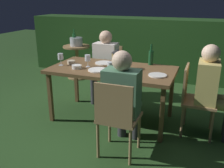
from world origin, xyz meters
name	(u,v)px	position (x,y,z in m)	size (l,w,h in m)	color
ground_plane	(112,118)	(0.00, 0.00, 0.00)	(16.00, 16.00, 0.00)	#26471E
dining_table	(112,72)	(0.00, 0.00, 0.69)	(1.67, 0.87, 0.75)	brown
chair_head_far	(194,97)	(1.08, 0.00, 0.49)	(0.40, 0.42, 0.87)	#9E7A51
person_in_mustard	(212,88)	(1.28, 0.00, 0.64)	(0.48, 0.38, 1.15)	tan
chair_side_right_a	(109,69)	(-0.38, 0.83, 0.49)	(0.42, 0.40, 0.87)	#9E7A51
person_in_cream	(104,63)	(-0.38, 0.63, 0.64)	(0.38, 0.47, 1.15)	white
chair_side_left_b	(117,116)	(0.38, -0.83, 0.49)	(0.42, 0.40, 0.87)	#9E7A51
person_in_green	(123,96)	(0.38, -0.63, 0.64)	(0.38, 0.47, 1.15)	#4C7A5B
lantern_centerpiece	(117,58)	(0.07, 0.00, 0.89)	(0.15, 0.15, 0.27)	black
green_bottle_on_table	(151,57)	(0.44, 0.38, 0.85)	(0.07, 0.07, 0.29)	#144723
wine_glass_a	(111,66)	(0.10, -0.32, 0.86)	(0.08, 0.08, 0.17)	silver
wine_glass_b	(88,58)	(-0.34, -0.05, 0.86)	(0.08, 0.08, 0.17)	silver
wine_glass_c	(61,57)	(-0.73, -0.11, 0.86)	(0.08, 0.08, 0.17)	silver
plate_a	(158,75)	(0.64, -0.12, 0.75)	(0.22, 0.22, 0.01)	silver
plate_b	(104,63)	(-0.20, 0.20, 0.75)	(0.26, 0.26, 0.01)	silver
plate_c	(98,70)	(-0.13, -0.16, 0.75)	(0.26, 0.26, 0.01)	white
bowl_olives	(71,62)	(-0.64, 0.02, 0.77)	(0.12, 0.12, 0.05)	#BCAD8E
bowl_bread	(122,72)	(0.20, -0.18, 0.77)	(0.16, 0.16, 0.05)	#BCAD8E
bowl_salad	(77,67)	(-0.44, -0.18, 0.77)	(0.13, 0.13, 0.05)	silver
side_table	(77,57)	(-1.38, 1.54, 0.46)	(0.56, 0.56, 0.69)	#937047
ice_bucket	(76,41)	(-1.38, 1.54, 0.79)	(0.26, 0.26, 0.34)	#B2B7BF
hedge_backdrop	(150,47)	(0.00, 2.30, 0.62)	(5.39, 0.73, 1.23)	#1E4219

